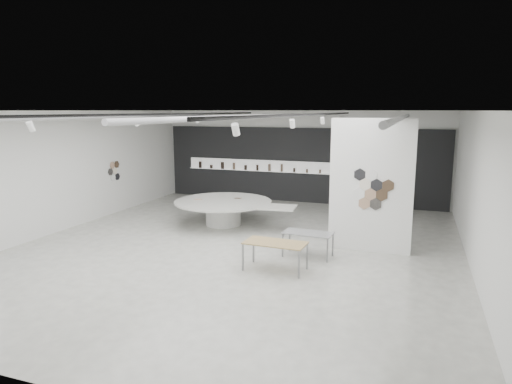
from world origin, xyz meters
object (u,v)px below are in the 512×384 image
(sample_table_wood, at_px, (275,244))
(sample_table_stone, at_px, (308,235))
(display_island, at_px, (225,209))
(kitchen_counter, at_px, (379,198))
(partition_column, at_px, (371,186))

(sample_table_wood, relative_size, sample_table_stone, 1.16)
(display_island, distance_m, sample_table_wood, 4.65)
(kitchen_counter, bearing_deg, sample_table_stone, -98.01)
(sample_table_stone, xyz_separation_m, kitchen_counter, (1.28, 6.68, -0.14))
(sample_table_wood, xyz_separation_m, kitchen_counter, (1.78, 7.95, -0.19))
(partition_column, relative_size, display_island, 0.82)
(sample_table_wood, distance_m, kitchen_counter, 8.15)
(sample_table_wood, bearing_deg, kitchen_counter, 77.36)
(display_island, height_order, sample_table_stone, display_island)
(display_island, distance_m, sample_table_stone, 4.14)
(partition_column, distance_m, kitchen_counter, 5.71)
(display_island, xyz_separation_m, sample_table_wood, (2.89, -3.64, 0.10))
(display_island, xyz_separation_m, sample_table_stone, (3.39, -2.37, 0.06))
(sample_table_stone, bearing_deg, partition_column, 37.66)
(partition_column, xyz_separation_m, kitchen_counter, (-0.18, 5.55, -1.34))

